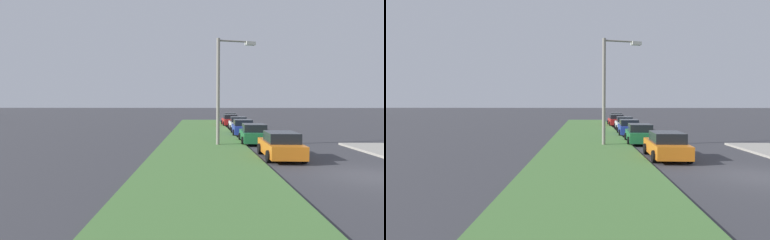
% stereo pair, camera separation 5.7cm
% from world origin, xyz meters
% --- Properties ---
extents(ground, '(300.00, 300.00, 0.00)m').
position_xyz_m(ground, '(0.00, 0.00, 0.00)').
color(ground, '#38383D').
extents(grass_median, '(60.00, 6.00, 0.12)m').
position_xyz_m(grass_median, '(10.00, 6.99, 0.06)').
color(grass_median, '#477238').
rests_on(grass_median, ground).
extents(parked_car_orange, '(4.34, 2.10, 1.47)m').
position_xyz_m(parked_car_orange, '(4.23, 2.76, 0.72)').
color(parked_car_orange, orange).
rests_on(parked_car_orange, ground).
extents(parked_car_green, '(4.38, 2.18, 1.47)m').
position_xyz_m(parked_car_green, '(10.61, 3.14, 0.72)').
color(parked_car_green, '#1E6B38').
rests_on(parked_car_green, ground).
extents(parked_car_blue, '(4.36, 2.14, 1.47)m').
position_xyz_m(parked_car_blue, '(16.54, 3.16, 0.72)').
color(parked_car_blue, '#23389E').
rests_on(parked_car_blue, ground).
extents(parked_car_white, '(4.35, 2.11, 1.47)m').
position_xyz_m(parked_car_white, '(22.09, 2.92, 0.72)').
color(parked_car_white, silver).
rests_on(parked_car_white, ground).
extents(parked_car_red, '(4.32, 2.06, 1.47)m').
position_xyz_m(parked_car_red, '(28.29, 3.22, 0.72)').
color(parked_car_red, red).
rests_on(parked_car_red, ground).
extents(parked_car_yellow, '(4.40, 2.21, 1.47)m').
position_xyz_m(parked_car_yellow, '(33.69, 2.69, 0.72)').
color(parked_car_yellow, gold).
rests_on(parked_car_yellow, ground).
extents(streetlight, '(1.05, 2.81, 7.50)m').
position_xyz_m(streetlight, '(9.16, 5.58, 4.39)').
color(streetlight, gray).
rests_on(streetlight, ground).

